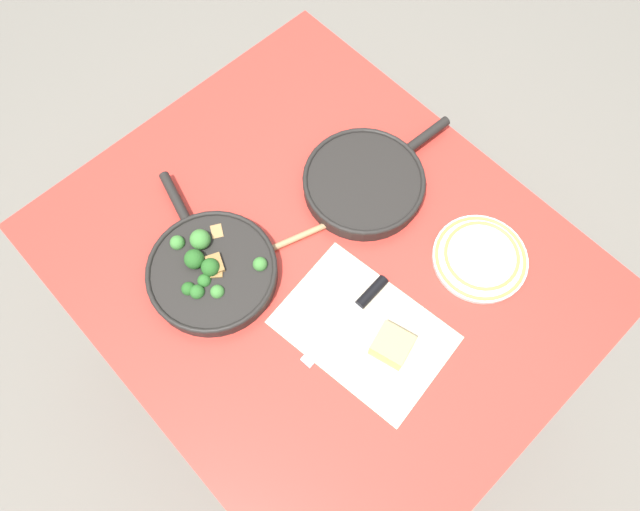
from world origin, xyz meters
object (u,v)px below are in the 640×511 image
at_px(dinner_plate_stack, 481,257).
at_px(skillet_broccoli, 211,269).
at_px(wooden_spoon, 318,228).
at_px(grater_knife, 357,308).
at_px(skillet_eggs, 365,182).
at_px(cheese_block, 392,346).

bearing_deg(dinner_plate_stack, skillet_broccoli, -130.12).
distance_m(wooden_spoon, grater_knife, 0.21).
xyz_separation_m(wooden_spoon, grater_knife, (0.20, -0.07, 0.00)).
relative_size(skillet_eggs, grater_knife, 1.63).
xyz_separation_m(skillet_eggs, wooden_spoon, (0.01, -0.16, -0.02)).
xyz_separation_m(skillet_broccoli, cheese_block, (0.40, 0.17, -0.00)).
bearing_deg(grater_knife, cheese_block, 80.71).
bearing_deg(cheese_block, grater_knife, 174.55).
bearing_deg(skillet_broccoli, grater_knife, -132.89).
bearing_deg(grater_knife, dinner_plate_stack, 155.52).
xyz_separation_m(cheese_block, dinner_plate_stack, (-0.00, 0.30, -0.01)).
bearing_deg(wooden_spoon, skillet_eggs, 20.27).
distance_m(skillet_eggs, dinner_plate_stack, 0.32).
distance_m(skillet_broccoli, wooden_spoon, 0.26).
bearing_deg(dinner_plate_stack, cheese_block, -89.15).
bearing_deg(skillet_eggs, wooden_spoon, -173.78).
bearing_deg(cheese_block, wooden_spoon, 165.50).
xyz_separation_m(skillet_broccoli, dinner_plate_stack, (0.39, 0.47, -0.01)).
distance_m(grater_knife, dinner_plate_stack, 0.31).
height_order(skillet_broccoli, skillet_eggs, skillet_broccoli).
height_order(skillet_broccoli, wooden_spoon, skillet_broccoli).
bearing_deg(cheese_block, skillet_eggs, 143.10).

